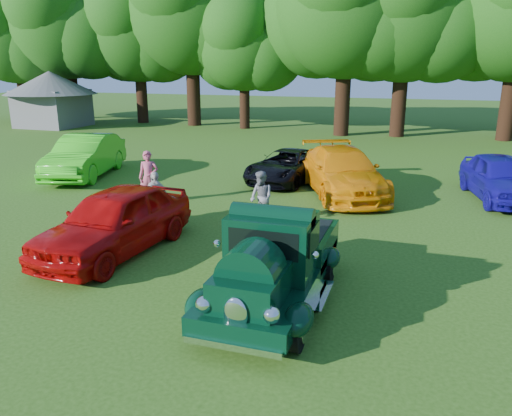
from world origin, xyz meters
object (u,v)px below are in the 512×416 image
(back_car_orange, at_px, (343,172))
(hero_pickup, at_px, (275,263))
(back_car_black, at_px, (287,166))
(spectator_pink, at_px, (149,177))
(back_car_lime, at_px, (85,156))
(back_car_blue, at_px, (501,178))
(spectator_grey, at_px, (261,198))
(red_convertible, at_px, (115,221))
(spectator_white, at_px, (155,197))
(gazebo, at_px, (51,93))

(back_car_orange, bearing_deg, hero_pickup, -113.45)
(back_car_black, distance_m, spectator_pink, 5.63)
(back_car_lime, relative_size, back_car_blue, 1.13)
(spectator_grey, bearing_deg, red_convertible, -90.90)
(back_car_black, relative_size, spectator_grey, 2.91)
(red_convertible, height_order, back_car_blue, red_convertible)
(spectator_grey, bearing_deg, back_car_orange, 105.39)
(spectator_grey, relative_size, spectator_white, 1.02)
(hero_pickup, xyz_separation_m, back_car_orange, (-0.07, 8.63, 0.01))
(back_car_black, xyz_separation_m, back_car_orange, (2.31, -1.26, 0.18))
(hero_pickup, relative_size, spectator_grey, 3.07)
(back_car_orange, xyz_separation_m, spectator_pink, (-5.77, -3.19, 0.07))
(back_car_blue, bearing_deg, gazebo, 145.19)
(hero_pickup, height_order, back_car_blue, hero_pickup)
(spectator_pink, bearing_deg, hero_pickup, -66.12)
(red_convertible, relative_size, back_car_blue, 1.04)
(back_car_black, xyz_separation_m, spectator_white, (-2.25, -6.17, 0.13))
(back_car_black, relative_size, back_car_orange, 0.80)
(hero_pickup, xyz_separation_m, spectator_pink, (-5.84, 5.44, 0.08))
(spectator_grey, bearing_deg, hero_pickup, -31.38)
(spectator_grey, xyz_separation_m, gazebo, (-21.19, 16.99, 1.65))
(red_convertible, xyz_separation_m, back_car_orange, (4.30, 7.32, 0.00))
(back_car_black, height_order, back_car_orange, back_car_orange)
(hero_pickup, height_order, spectator_white, hero_pickup)
(red_convertible, height_order, back_car_lime, back_car_lime)
(hero_pickup, bearing_deg, back_car_blue, 62.02)
(spectator_grey, bearing_deg, gazebo, 179.12)
(red_convertible, bearing_deg, spectator_grey, 55.77)
(hero_pickup, relative_size, gazebo, 0.72)
(back_car_black, bearing_deg, spectator_grey, -72.26)
(back_car_black, xyz_separation_m, spectator_pink, (-3.45, -4.45, 0.25))
(hero_pickup, xyz_separation_m, back_car_lime, (-10.34, 8.23, 0.05))
(red_convertible, height_order, spectator_pink, spectator_pink)
(back_car_lime, relative_size, spectator_grey, 3.35)
(back_car_lime, distance_m, spectator_pink, 5.29)
(spectator_grey, bearing_deg, back_car_blue, 73.76)
(hero_pickup, height_order, spectator_grey, hero_pickup)
(gazebo, bearing_deg, back_car_blue, -23.34)
(spectator_pink, relative_size, spectator_grey, 1.15)
(back_car_orange, xyz_separation_m, gazebo, (-22.86, 12.95, 1.61))
(back_car_blue, bearing_deg, spectator_pink, -171.01)
(spectator_white, bearing_deg, back_car_lime, 77.42)
(back_car_lime, bearing_deg, spectator_white, -53.19)
(red_convertible, bearing_deg, back_car_lime, 135.31)
(back_car_black, height_order, back_car_blue, back_car_blue)
(back_car_lime, height_order, back_car_blue, back_car_lime)
(spectator_pink, height_order, spectator_grey, spectator_pink)
(red_convertible, relative_size, back_car_black, 1.06)
(back_car_orange, height_order, spectator_grey, back_car_orange)
(hero_pickup, distance_m, gazebo, 31.53)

